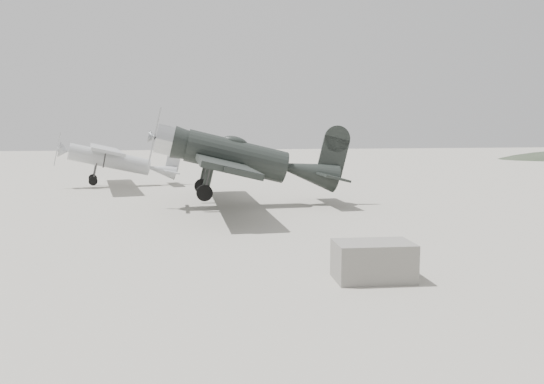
% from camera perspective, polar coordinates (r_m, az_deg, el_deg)
% --- Properties ---
extents(ground, '(160.00, 160.00, 0.00)m').
position_cam_1_polar(ground, '(16.29, -3.18, -5.52)').
color(ground, '#9F9A8D').
rests_on(ground, ground).
extents(lowwing_monoplane, '(8.97, 12.45, 4.04)m').
position_cam_1_polar(lowwing_monoplane, '(24.02, -2.88, 3.54)').
color(lowwing_monoplane, black).
rests_on(lowwing_monoplane, ground).
extents(highwing_monoplane, '(7.33, 10.29, 2.91)m').
position_cam_1_polar(highwing_monoplane, '(33.95, -16.54, 3.64)').
color(highwing_monoplane, '#A5A8AA').
rests_on(highwing_monoplane, ground).
extents(equipment_block, '(1.86, 1.26, 0.89)m').
position_cam_1_polar(equipment_block, '(12.49, 10.84, -7.31)').
color(equipment_block, slate).
rests_on(equipment_block, ground).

